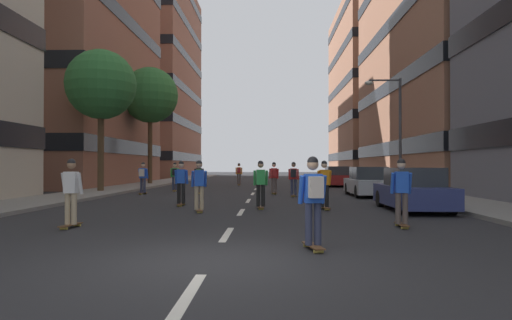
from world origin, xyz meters
TOP-DOWN VIEW (x-y plane):
  - ground_plane at (0.00, 24.73)m, footprint 148.37×148.37m
  - sidewalk_left at (-8.82, 27.82)m, footprint 3.13×68.00m
  - sidewalk_right at (8.82, 27.82)m, footprint 3.13×68.00m
  - lane_markings at (0.00, 25.50)m, footprint 0.16×57.20m
  - building_left_mid at (-18.33, 29.26)m, footprint 16.01×19.22m
  - building_left_far at (-18.33, 55.60)m, footprint 16.01×21.77m
  - building_right_mid at (18.33, 29.26)m, footprint 16.01×23.98m
  - building_right_far at (18.33, 55.60)m, footprint 16.01×21.97m
  - parked_car_near at (6.05, 8.73)m, footprint 1.82×4.40m
  - parked_car_mid at (6.05, 27.32)m, footprint 1.82×4.40m
  - parked_car_far at (6.05, 16.23)m, footprint 1.82×4.40m
  - street_tree_near at (-8.82, 18.44)m, footprint 4.03×4.03m
  - street_tree_far at (-8.82, 29.16)m, footprint 4.52×4.52m
  - streetlamp_right at (8.14, 19.01)m, footprint 2.13×0.30m
  - skater_0 at (2.96, 9.01)m, footprint 0.56×0.92m
  - skater_1 at (1.83, 1.11)m, footprint 0.57×0.92m
  - skater_2 at (4.40, 4.33)m, footprint 0.54×0.91m
  - skater_3 at (2.18, 15.80)m, footprint 0.55×0.92m
  - skater_4 at (-4.10, 3.95)m, footprint 0.55×0.92m
  - skater_5 at (-3.03, 17.94)m, footprint 0.55×0.91m
  - skater_6 at (-1.54, 28.83)m, footprint 0.54×0.91m
  - skater_7 at (1.19, 17.68)m, footprint 0.55×0.92m
  - skater_8 at (-6.04, 17.31)m, footprint 0.55×0.92m
  - skater_9 at (-1.43, 7.94)m, footprint 0.57×0.92m
  - skater_10 at (-2.52, 10.31)m, footprint 0.53×0.90m
  - skater_11 at (0.64, 9.16)m, footprint 0.54×0.91m
  - skater_12 at (-4.90, 20.28)m, footprint 0.56×0.92m

SIDE VIEW (x-z plane):
  - ground_plane at x=0.00m, z-range 0.00..0.00m
  - lane_markings at x=0.00m, z-range 0.00..0.01m
  - sidewalk_left at x=-8.82m, z-range 0.00..0.14m
  - sidewalk_right at x=8.82m, z-range 0.00..0.14m
  - parked_car_near at x=6.05m, z-range -0.06..1.46m
  - parked_car_mid at x=6.05m, z-range -0.06..1.46m
  - parked_car_far at x=6.05m, z-range -0.06..1.46m
  - skater_0 at x=2.96m, z-range 0.10..1.87m
  - skater_2 at x=4.40m, z-range 0.10..1.87m
  - skater_4 at x=-4.10m, z-range 0.10..1.87m
  - skater_9 at x=-1.43m, z-range 0.10..1.87m
  - skater_10 at x=-2.52m, z-range 0.10..1.87m
  - skater_11 at x=0.64m, z-range 0.10..1.87m
  - skater_1 at x=1.83m, z-range 0.13..1.90m
  - skater_3 at x=2.18m, z-range 0.13..1.90m
  - skater_5 at x=-3.03m, z-range 0.13..1.90m
  - skater_6 at x=-1.54m, z-range 0.13..1.90m
  - skater_7 at x=1.19m, z-range 0.13..1.90m
  - skater_8 at x=-6.04m, z-range 0.13..1.90m
  - skater_12 at x=-4.90m, z-range 0.13..1.90m
  - streetlamp_right at x=8.14m, z-range 0.89..7.39m
  - street_tree_near at x=-8.82m, z-range 2.17..10.33m
  - street_tree_far at x=-8.82m, z-range 2.56..12.00m
  - building_right_far at x=18.33m, z-range 0.09..23.53m
  - building_left_far at x=-18.33m, z-range 0.09..27.23m
  - building_right_mid at x=18.33m, z-range 0.09..29.34m
  - building_left_mid at x=-18.33m, z-range 0.09..30.38m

